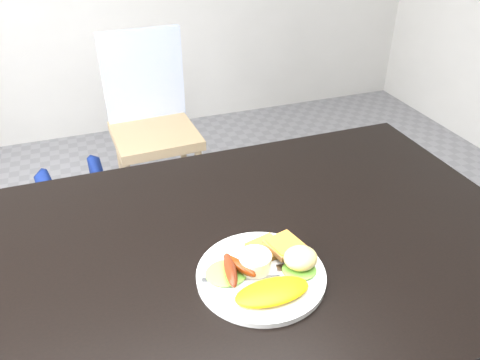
# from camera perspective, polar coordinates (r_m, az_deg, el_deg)

# --- Properties ---
(dining_table) EXTENTS (1.20, 0.80, 0.04)m
(dining_table) POSITION_cam_1_polar(r_m,az_deg,el_deg) (1.03, 2.31, -7.96)
(dining_table) COLOR black
(dining_table) RESTS_ON ground
(dining_chair) EXTENTS (0.37, 0.37, 0.04)m
(dining_chair) POSITION_cam_1_polar(r_m,az_deg,el_deg) (2.12, -10.31, 5.35)
(dining_chair) COLOR tan
(dining_chair) RESTS_ON ground
(person) EXTENTS (0.59, 0.50, 1.40)m
(person) POSITION_cam_1_polar(r_m,az_deg,el_deg) (1.64, -13.74, 6.28)
(person) COLOR navy
(person) RESTS_ON ground
(plate) EXTENTS (0.25, 0.25, 0.01)m
(plate) POSITION_cam_1_polar(r_m,az_deg,el_deg) (0.92, 2.57, -11.48)
(plate) COLOR white
(plate) RESTS_ON dining_table
(lettuce_left) EXTENTS (0.08, 0.08, 0.01)m
(lettuce_left) POSITION_cam_1_polar(r_m,az_deg,el_deg) (0.91, -1.64, -11.23)
(lettuce_left) COLOR #419729
(lettuce_left) RESTS_ON plate
(lettuce_right) EXTENTS (0.08, 0.08, 0.01)m
(lettuce_right) POSITION_cam_1_polar(r_m,az_deg,el_deg) (0.93, 7.21, -10.80)
(lettuce_right) COLOR olive
(lettuce_right) RESTS_ON plate
(omelette) EXTENTS (0.14, 0.07, 0.02)m
(omelette) POSITION_cam_1_polar(r_m,az_deg,el_deg) (0.87, 3.95, -13.44)
(omelette) COLOR yellow
(omelette) RESTS_ON plate
(sausage_a) EXTENTS (0.04, 0.10, 0.02)m
(sausage_a) POSITION_cam_1_polar(r_m,az_deg,el_deg) (0.89, -1.18, -10.88)
(sausage_a) COLOR #67250D
(sausage_a) RESTS_ON lettuce_left
(sausage_b) EXTENTS (0.06, 0.08, 0.02)m
(sausage_b) POSITION_cam_1_polar(r_m,az_deg,el_deg) (0.90, -0.10, -10.39)
(sausage_b) COLOR #6E2104
(sausage_b) RESTS_ON lettuce_left
(ramekin) EXTENTS (0.08, 0.08, 0.04)m
(ramekin) POSITION_cam_1_polar(r_m,az_deg,el_deg) (0.91, 1.84, -10.03)
(ramekin) COLOR white
(ramekin) RESTS_ON plate
(toast_a) EXTENTS (0.08, 0.08, 0.01)m
(toast_a) POSITION_cam_1_polar(r_m,az_deg,el_deg) (0.96, 3.24, -8.32)
(toast_a) COLOR olive
(toast_a) RESTS_ON plate
(toast_b) EXTENTS (0.08, 0.08, 0.01)m
(toast_b) POSITION_cam_1_polar(r_m,az_deg,el_deg) (0.95, 5.43, -7.92)
(toast_b) COLOR brown
(toast_b) RESTS_ON toast_a
(potato_salad) EXTENTS (0.08, 0.08, 0.04)m
(potato_salad) POSITION_cam_1_polar(r_m,az_deg,el_deg) (0.92, 7.38, -9.40)
(potato_salad) COLOR #C6C084
(potato_salad) RESTS_ON lettuce_right
(fork) EXTENTS (0.15, 0.05, 0.00)m
(fork) POSITION_cam_1_polar(r_m,az_deg,el_deg) (0.90, 0.14, -11.99)
(fork) COLOR #ADAFB7
(fork) RESTS_ON plate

